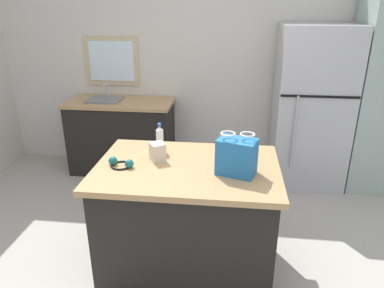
# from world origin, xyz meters

# --- Properties ---
(ground) EXTENTS (6.42, 6.42, 0.00)m
(ground) POSITION_xyz_m (0.00, 0.00, 0.00)
(ground) COLOR #ADA89E
(back_wall) EXTENTS (5.35, 0.13, 2.56)m
(back_wall) POSITION_xyz_m (-0.02, 2.26, 1.28)
(back_wall) COLOR silver
(back_wall) RESTS_ON ground
(kitchen_island) EXTENTS (1.33, 0.92, 0.90)m
(kitchen_island) POSITION_xyz_m (-0.03, 0.20, 0.45)
(kitchen_island) COLOR black
(kitchen_island) RESTS_ON ground
(refrigerator) EXTENTS (0.80, 0.70, 1.79)m
(refrigerator) POSITION_xyz_m (1.15, 1.85, 0.90)
(refrigerator) COLOR #B7B7BC
(refrigerator) RESTS_ON ground
(tall_cabinet) EXTENTS (0.59, 0.62, 2.23)m
(tall_cabinet) POSITION_xyz_m (1.87, 1.86, 1.11)
(tall_cabinet) COLOR #9EB2A8
(tall_cabinet) RESTS_ON ground
(sink_counter) EXTENTS (1.28, 0.60, 1.09)m
(sink_counter) POSITION_xyz_m (-1.08, 1.90, 0.46)
(sink_counter) COLOR black
(sink_counter) RESTS_ON ground
(shopping_bag) EXTENTS (0.30, 0.24, 0.30)m
(shopping_bag) POSITION_xyz_m (0.32, 0.11, 1.02)
(shopping_bag) COLOR #236BAD
(shopping_bag) RESTS_ON kitchen_island
(small_box) EXTENTS (0.14, 0.15, 0.14)m
(small_box) POSITION_xyz_m (-0.27, 0.27, 0.96)
(small_box) COLOR beige
(small_box) RESTS_ON kitchen_island
(bottle) EXTENTS (0.06, 0.06, 0.23)m
(bottle) POSITION_xyz_m (-0.29, 0.45, 1.00)
(bottle) COLOR white
(bottle) RESTS_ON kitchen_island
(ear_defenders) EXTENTS (0.20, 0.18, 0.06)m
(ear_defenders) POSITION_xyz_m (-0.51, 0.13, 0.92)
(ear_defenders) COLOR black
(ear_defenders) RESTS_ON kitchen_island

